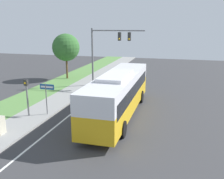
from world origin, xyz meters
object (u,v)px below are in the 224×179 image
object	(u,v)px
signal_gantry	(107,46)
pedestrian_signal	(27,92)
bus	(119,92)
street_sign	(47,94)

from	to	relation	value
signal_gantry	pedestrian_signal	world-z (taller)	signal_gantry
signal_gantry	pedestrian_signal	bearing A→B (deg)	-106.37
signal_gantry	bus	bearing A→B (deg)	-68.47
pedestrian_signal	street_sign	bearing A→B (deg)	27.22
pedestrian_signal	street_sign	world-z (taller)	pedestrian_signal
bus	street_sign	xyz separation A→B (m)	(-5.30, -1.55, -0.13)
pedestrian_signal	street_sign	xyz separation A→B (m)	(1.28, 0.66, -0.22)
signal_gantry	pedestrian_signal	size ratio (longest dim) A/B	2.23
bus	signal_gantry	distance (m)	9.67
street_sign	pedestrian_signal	bearing A→B (deg)	-152.78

